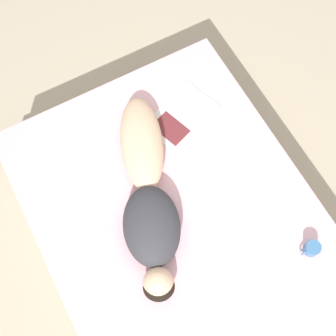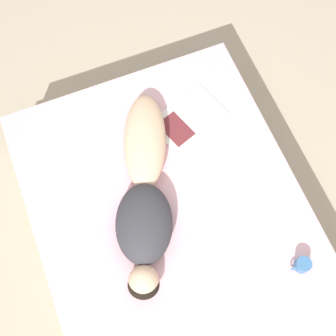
# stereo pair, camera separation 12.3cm
# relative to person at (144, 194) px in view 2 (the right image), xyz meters

# --- Properties ---
(ground_plane) EXTENTS (12.00, 12.00, 0.00)m
(ground_plane) POSITION_rel_person_xyz_m (-0.11, 0.24, -0.60)
(ground_plane) COLOR #B7A88E
(bed) EXTENTS (1.63, 2.26, 0.51)m
(bed) POSITION_rel_person_xyz_m (-0.11, 0.24, -0.35)
(bed) COLOR beige
(bed) RESTS_ON ground_plane
(person) EXTENTS (0.66, 1.25, 0.20)m
(person) POSITION_rel_person_xyz_m (0.00, 0.00, 0.00)
(person) COLOR #DBB28E
(person) RESTS_ON bed
(open_magazine) EXTENTS (0.52, 0.43, 0.01)m
(open_magazine) POSITION_rel_person_xyz_m (-0.44, -0.39, -0.09)
(open_magazine) COLOR white
(open_magazine) RESTS_ON bed
(coffee_mug) EXTENTS (0.12, 0.09, 0.08)m
(coffee_mug) POSITION_rel_person_xyz_m (-0.67, 0.70, -0.05)
(coffee_mug) COLOR teal
(coffee_mug) RESTS_ON bed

